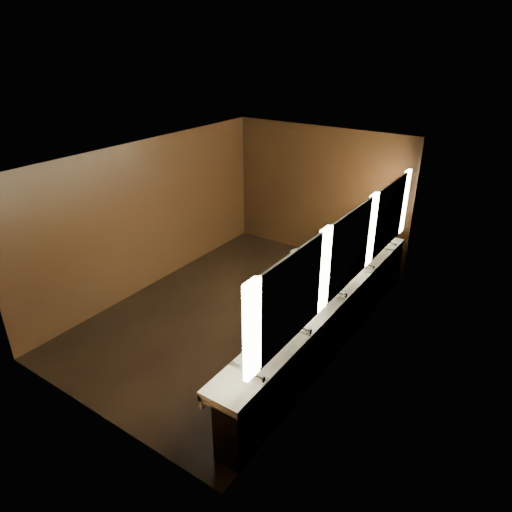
% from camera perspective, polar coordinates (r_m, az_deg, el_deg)
% --- Properties ---
extents(floor, '(6.00, 6.00, 0.00)m').
position_cam_1_polar(floor, '(8.20, -2.31, -6.91)').
color(floor, black).
rests_on(floor, ground).
extents(ceiling, '(4.00, 6.00, 0.02)m').
position_cam_1_polar(ceiling, '(7.09, -2.72, 12.51)').
color(ceiling, '#2D2D2B').
rests_on(ceiling, wall_back).
extents(wall_back, '(4.00, 0.02, 2.80)m').
position_cam_1_polar(wall_back, '(9.94, 7.93, 7.83)').
color(wall_back, black).
rests_on(wall_back, floor).
extents(wall_front, '(4.00, 0.02, 2.80)m').
position_cam_1_polar(wall_front, '(5.72, -20.86, -8.09)').
color(wall_front, black).
rests_on(wall_front, floor).
extents(wall_left, '(0.02, 6.00, 2.80)m').
position_cam_1_polar(wall_left, '(8.80, -13.07, 4.98)').
color(wall_left, black).
rests_on(wall_left, floor).
extents(wall_right, '(0.02, 6.00, 2.80)m').
position_cam_1_polar(wall_right, '(6.65, 11.51, -1.85)').
color(wall_right, black).
rests_on(wall_right, floor).
extents(sink_counter, '(0.55, 5.40, 1.01)m').
position_cam_1_polar(sink_counter, '(7.17, 9.36, -7.84)').
color(sink_counter, black).
rests_on(sink_counter, floor).
extents(mirror_band, '(0.06, 5.03, 1.15)m').
position_cam_1_polar(mirror_band, '(6.50, 11.62, 0.93)').
color(mirror_band, '#FEF7C7').
rests_on(mirror_band, wall_right).
extents(person, '(0.55, 0.65, 1.51)m').
position_cam_1_polar(person, '(7.30, 4.80, -4.49)').
color(person, '#94B9DD').
rests_on(person, floor).
extents(trash_bin, '(0.40, 0.40, 0.58)m').
position_cam_1_polar(trash_bin, '(6.23, 0.58, -15.78)').
color(trash_bin, black).
rests_on(trash_bin, floor).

